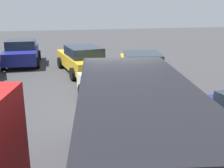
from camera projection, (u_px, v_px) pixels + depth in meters
ground_plane at (120, 108)px, 9.71m from camera, size 60.00×60.00×0.00m
art_car_decorated at (120, 89)px, 9.56m from camera, size 4.65×2.74×1.70m
parked_van_near_left at (136, 131)px, 5.26m from camera, size 5.49×2.92×2.14m
parked_sedan_near_right at (82, 59)px, 14.47m from camera, size 4.81×2.58×1.43m
parked_sedan_far_left at (142, 67)px, 12.67m from camera, size 4.54×2.55×1.41m
parked_sedan_behind_right at (22, 52)px, 16.37m from camera, size 3.94×2.10×1.48m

